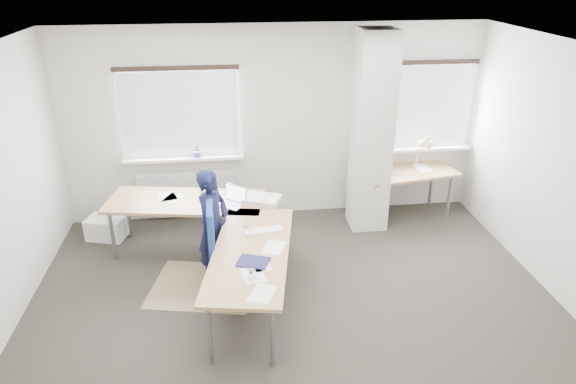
{
  "coord_description": "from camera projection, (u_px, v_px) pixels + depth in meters",
  "views": [
    {
      "loc": [
        -0.65,
        -4.57,
        3.58
      ],
      "look_at": [
        0.02,
        0.9,
        1.06
      ],
      "focal_mm": 32.0,
      "sensor_mm": 36.0,
      "label": 1
    }
  ],
  "objects": [
    {
      "name": "ground",
      "position": [
        296.0,
        312.0,
        5.68
      ],
      "size": [
        6.0,
        6.0,
        0.0
      ],
      "primitive_type": "plane",
      "color": "black",
      "rests_on": "ground"
    },
    {
      "name": "room_shell",
      "position": [
        309.0,
        149.0,
        5.39
      ],
      "size": [
        6.04,
        5.04,
        2.82
      ],
      "color": "#BCB7AC",
      "rests_on": "ground"
    },
    {
      "name": "floor_mat",
      "position": [
        203.0,
        286.0,
        6.14
      ],
      "size": [
        1.38,
        1.24,
        0.01
      ],
      "primitive_type": "cube",
      "rotation": [
        0.0,
        0.0,
        -0.21
      ],
      "color": "#886B4A",
      "rests_on": "ground"
    },
    {
      "name": "white_crate",
      "position": [
        107.0,
        228.0,
        7.15
      ],
      "size": [
        0.58,
        0.47,
        0.3
      ],
      "primitive_type": "cube",
      "rotation": [
        0.0,
        0.0,
        -0.27
      ],
      "color": "white",
      "rests_on": "ground"
    },
    {
      "name": "desk_main",
      "position": [
        220.0,
        225.0,
        6.07
      ],
      "size": [
        2.4,
        2.98,
        0.96
      ],
      "rotation": [
        0.0,
        0.0,
        -0.17
      ],
      "color": "#9A6442",
      "rests_on": "ground"
    },
    {
      "name": "desk_side",
      "position": [
        407.0,
        174.0,
        7.55
      ],
      "size": [
        1.5,
        0.93,
        1.22
      ],
      "rotation": [
        0.0,
        0.0,
        0.17
      ],
      "color": "#9A6442",
      "rests_on": "ground"
    },
    {
      "name": "task_chair",
      "position": [
        232.0,
        271.0,
        5.86
      ],
      "size": [
        0.62,
        0.61,
        1.14
      ],
      "rotation": [
        0.0,
        0.0,
        0.02
      ],
      "color": "navy",
      "rests_on": "ground"
    },
    {
      "name": "person",
      "position": [
        213.0,
        226.0,
        6.04
      ],
      "size": [
        0.55,
        0.61,
        1.4
      ],
      "primitive_type": "imported",
      "rotation": [
        0.0,
        0.0,
        1.03
      ],
      "color": "black",
      "rests_on": "ground"
    }
  ]
}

